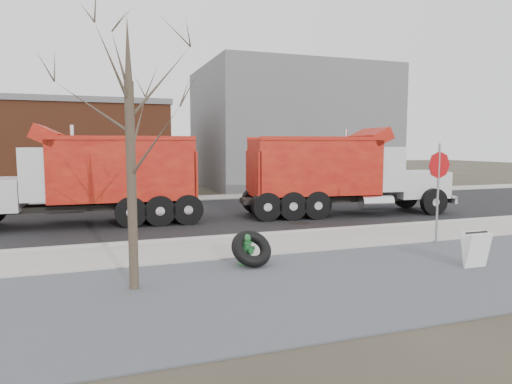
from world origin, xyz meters
name	(u,v)px	position (x,y,z in m)	size (l,w,h in m)	color
ground	(248,249)	(0.00, 0.00, 0.00)	(120.00, 120.00, 0.00)	#383328
gravel_verge	(303,286)	(0.00, -3.50, 0.01)	(60.00, 5.00, 0.03)	slate
sidewalk	(245,246)	(0.00, 0.25, 0.03)	(60.00, 2.50, 0.06)	#9E9B93
curb	(232,236)	(0.00, 1.55, 0.06)	(60.00, 0.15, 0.11)	#9E9B93
road	(199,215)	(0.00, 6.30, 0.01)	(60.00, 9.40, 0.02)	black
far_sidewalk	(176,199)	(0.00, 12.00, 0.03)	(60.00, 2.00, 0.06)	#9E9B93
building_grey	(289,128)	(9.00, 18.00, 4.00)	(12.00, 10.00, 8.00)	slate
bare_tree	(130,119)	(-3.20, -2.60, 3.30)	(3.20, 3.20, 5.20)	#382D23
fire_hydrant	(247,251)	(-0.57, -1.59, 0.35)	(0.43, 0.42, 0.76)	#245F29
truck_tire	(251,249)	(-0.49, -1.73, 0.43)	(1.08, 0.99, 0.88)	black
stop_sign	(439,176)	(5.32, -1.10, 1.95)	(0.78, 0.09, 2.86)	gray
sandwich_board	(476,249)	(4.27, -3.59, 0.44)	(0.60, 0.38, 0.83)	white
dump_truck_red_a	(339,171)	(5.37, 4.64, 1.76)	(8.62, 3.25, 3.45)	black
dump_truck_red_b	(93,175)	(-3.95, 5.38, 1.75)	(8.16, 2.62, 3.44)	black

